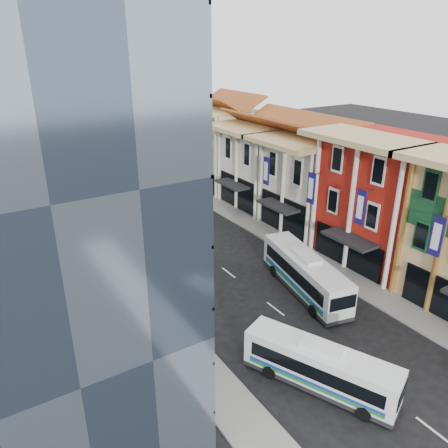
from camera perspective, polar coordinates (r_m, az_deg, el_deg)
sidewalk_right at (r=45.30m, az=9.71°, el=-3.42°), size 3.00×90.00×0.15m
sidewalk_left at (r=37.40m, az=-10.60°, el=-9.52°), size 3.00×90.00×0.15m
shophouse_red at (r=43.75m, az=20.00°, el=2.95°), size 8.00×10.00×12.00m
shophouse_cream_near at (r=50.07m, az=11.46°, el=5.09°), size 8.00×9.00×10.00m
shophouse_cream_mid at (r=56.63m, az=5.24°, el=7.50°), size 8.00×9.00×10.00m
shophouse_cream_far at (r=64.92m, az=-0.39°, el=10.02°), size 8.00×12.00×11.00m
bus_left_near at (r=28.55m, az=12.42°, el=-17.65°), size 5.97×9.69×3.08m
bus_left_far at (r=40.27m, az=-8.60°, el=-4.28°), size 2.92×10.55×3.35m
bus_right at (r=37.68m, az=10.53°, el=-6.27°), size 4.77×11.30×3.53m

